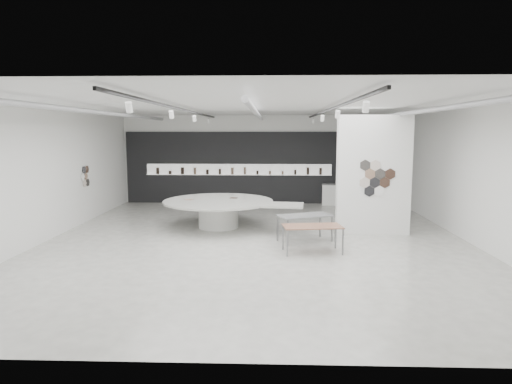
{
  "coord_description": "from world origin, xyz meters",
  "views": [
    {
      "loc": [
        0.43,
        -12.78,
        3.11
      ],
      "look_at": [
        -0.05,
        1.2,
        1.25
      ],
      "focal_mm": 32.0,
      "sensor_mm": 36.0,
      "label": 1
    }
  ],
  "objects_px": {
    "kitchen_counter": "(341,194)",
    "partition_column": "(374,175)",
    "sample_table_wood": "(312,228)",
    "display_island": "(220,210)",
    "sample_table_stone": "(305,217)"
  },
  "relations": [
    {
      "from": "sample_table_stone",
      "to": "sample_table_wood",
      "type": "bearing_deg",
      "value": -84.73
    },
    {
      "from": "kitchen_counter",
      "to": "partition_column",
      "type": "bearing_deg",
      "value": -81.95
    },
    {
      "from": "sample_table_wood",
      "to": "kitchen_counter",
      "type": "xyz_separation_m",
      "value": [
        1.88,
        7.75,
        -0.2
      ]
    },
    {
      "from": "partition_column",
      "to": "sample_table_stone",
      "type": "distance_m",
      "value": 2.61
    },
    {
      "from": "sample_table_stone",
      "to": "kitchen_counter",
      "type": "height_order",
      "value": "kitchen_counter"
    },
    {
      "from": "partition_column",
      "to": "sample_table_stone",
      "type": "xyz_separation_m",
      "value": [
        -2.12,
        -1.03,
        -1.1
      ]
    },
    {
      "from": "sample_table_wood",
      "to": "partition_column",
      "type": "bearing_deg",
      "value": 47.9
    },
    {
      "from": "sample_table_wood",
      "to": "sample_table_stone",
      "type": "distance_m",
      "value": 1.2
    },
    {
      "from": "partition_column",
      "to": "display_island",
      "type": "bearing_deg",
      "value": 171.26
    },
    {
      "from": "partition_column",
      "to": "display_island",
      "type": "xyz_separation_m",
      "value": [
        -4.72,
        0.73,
        -1.21
      ]
    },
    {
      "from": "sample_table_wood",
      "to": "sample_table_stone",
      "type": "bearing_deg",
      "value": 95.27
    },
    {
      "from": "partition_column",
      "to": "sample_table_wood",
      "type": "height_order",
      "value": "partition_column"
    },
    {
      "from": "display_island",
      "to": "sample_table_wood",
      "type": "relative_size",
      "value": 2.97
    },
    {
      "from": "partition_column",
      "to": "sample_table_wood",
      "type": "bearing_deg",
      "value": -132.1
    },
    {
      "from": "sample_table_wood",
      "to": "kitchen_counter",
      "type": "relative_size",
      "value": 0.96
    }
  ]
}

